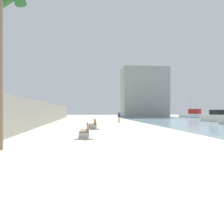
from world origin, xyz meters
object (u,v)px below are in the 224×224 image
object	(u,v)px
bench_far	(93,126)
boat_far_right	(214,117)
bench_near	(85,134)
boat_nearest	(192,114)
person_walking	(119,116)

from	to	relation	value
bench_far	boat_far_right	world-z (taller)	boat_far_right
boat_far_right	bench_far	bearing A→B (deg)	-151.11
bench_near	bench_far	world-z (taller)	same
bench_near	boat_nearest	bearing A→B (deg)	53.98
boat_nearest	person_walking	bearing A→B (deg)	-138.94
person_walking	boat_far_right	xyz separation A→B (m)	(14.93, -0.00, -0.17)
person_walking	boat_far_right	distance (m)	14.93
bench_far	boat_nearest	bearing A→B (deg)	48.91
bench_far	boat_far_right	size ratio (longest dim) A/B	0.45
bench_near	boat_far_right	world-z (taller)	boat_far_right
boat_far_right	boat_nearest	size ratio (longest dim) A/B	0.81
boat_far_right	boat_nearest	world-z (taller)	boat_nearest
boat_nearest	bench_far	bearing A→B (deg)	-131.09
bench_near	person_walking	size ratio (longest dim) A/B	1.35
bench_near	person_walking	distance (m)	18.09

